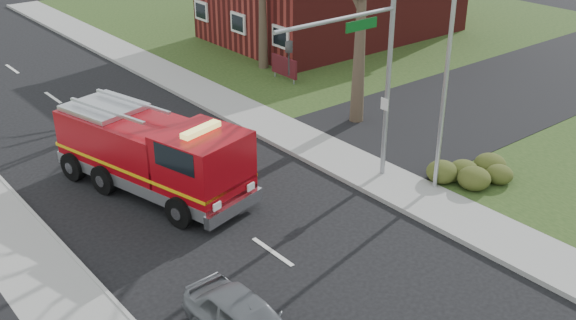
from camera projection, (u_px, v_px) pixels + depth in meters
ground at (273, 252)px, 21.19m from camera, size 120.00×120.00×0.00m
sidewalk_right at (406, 191)px, 24.67m from camera, size 2.40×80.00×0.15m
cross_street_right at (552, 76)px, 36.68m from camera, size 30.00×8.00×0.15m
health_center_sign at (284, 67)px, 35.53m from camera, size 0.12×2.00×1.40m
hedge_corner at (477, 167)px, 25.35m from camera, size 2.80×2.00×0.90m
traffic_signal_mast at (364, 65)px, 23.17m from camera, size 5.29×0.18×6.80m
streetlight_pole at (446, 73)px, 22.93m from camera, size 1.48×0.16×8.40m
fire_engine at (154, 155)px, 24.31m from camera, size 4.49×8.21×3.14m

